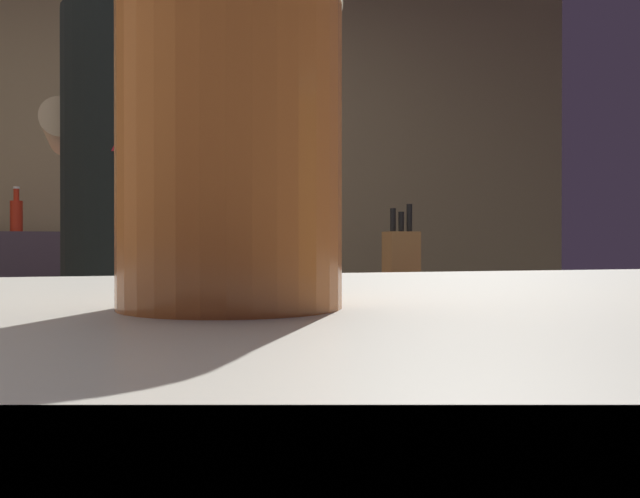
% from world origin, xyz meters
% --- Properties ---
extents(wall_back, '(5.20, 0.10, 2.70)m').
position_xyz_m(wall_back, '(0.00, 2.20, 1.35)').
color(wall_back, '#957F59').
rests_on(wall_back, ground).
extents(prep_counter, '(2.10, 0.60, 0.92)m').
position_xyz_m(prep_counter, '(0.35, 0.55, 0.46)').
color(prep_counter, brown).
rests_on(prep_counter, ground).
extents(back_shelf, '(0.93, 0.36, 1.14)m').
position_xyz_m(back_shelf, '(-0.15, 1.92, 0.57)').
color(back_shelf, '#3E313C').
rests_on(back_shelf, ground).
extents(bartender, '(0.43, 0.51, 1.77)m').
position_xyz_m(bartender, '(0.09, 0.10, 1.02)').
color(bartender, '#2B333F').
rests_on(bartender, ground).
extents(knife_block, '(0.10, 0.08, 0.29)m').
position_xyz_m(knife_block, '(0.89, 0.65, 1.03)').
color(knife_block, brown).
rests_on(knife_block, prep_counter).
extents(chefs_knife, '(0.24, 0.10, 0.01)m').
position_xyz_m(chefs_knife, '(0.37, 0.50, 0.93)').
color(chefs_knife, silver).
rests_on(chefs_knife, prep_counter).
extents(pint_glass_far, '(0.08, 0.08, 0.13)m').
position_xyz_m(pint_glass_far, '(0.07, -1.07, 1.12)').
color(pint_glass_far, '#B7622B').
rests_on(pint_glass_far, bar_counter).
extents(bottle_vinegar, '(0.07, 0.07, 0.19)m').
position_xyz_m(bottle_vinegar, '(-0.08, 1.82, 1.21)').
color(bottle_vinegar, '#B5251F').
rests_on(bottle_vinegar, back_shelf).
extents(bottle_olive_oil, '(0.05, 0.05, 0.20)m').
position_xyz_m(bottle_olive_oil, '(-0.39, 1.87, 1.22)').
color(bottle_olive_oil, red).
rests_on(bottle_olive_oil, back_shelf).
extents(bottle_soy, '(0.06, 0.06, 0.23)m').
position_xyz_m(bottle_soy, '(0.03, 1.84, 1.23)').
color(bottle_soy, black).
rests_on(bottle_soy, back_shelf).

